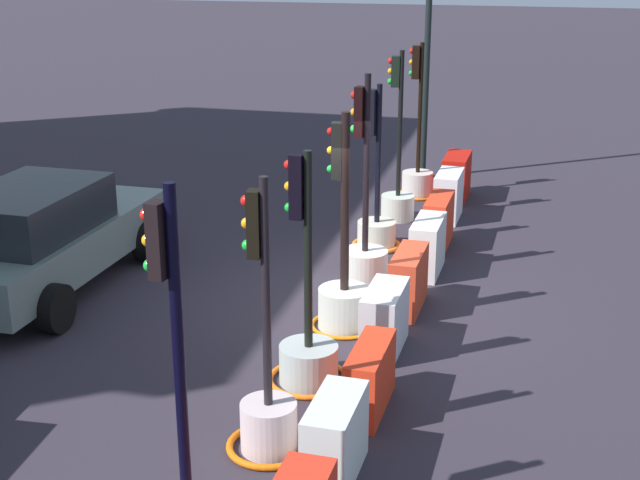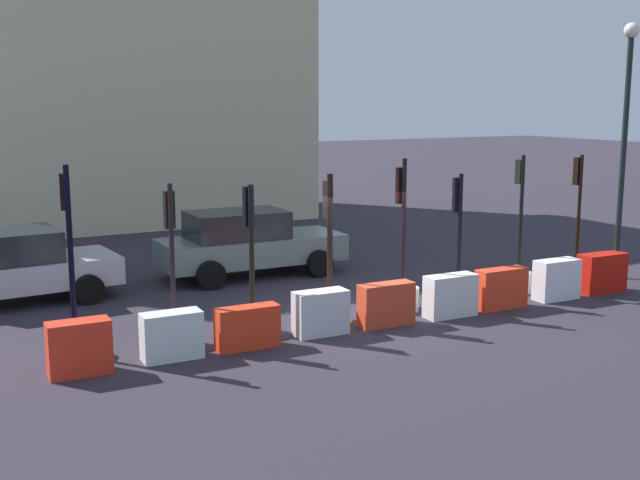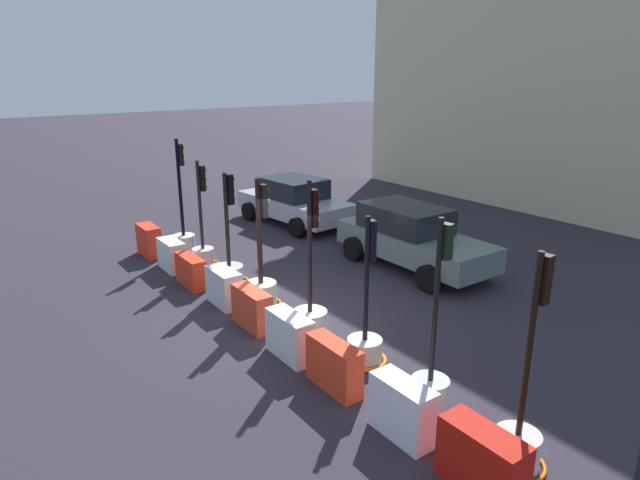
{
  "view_description": "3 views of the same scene",
  "coord_description": "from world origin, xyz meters",
  "px_view_note": "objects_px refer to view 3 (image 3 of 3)",
  "views": [
    {
      "loc": [
        -11.67,
        -2.58,
        5.04
      ],
      "look_at": [
        -1.47,
        0.03,
        1.44
      ],
      "focal_mm": 49.86,
      "sensor_mm": 36.0,
      "label": 1
    },
    {
      "loc": [
        -8.18,
        -13.35,
        4.37
      ],
      "look_at": [
        -1.13,
        -0.23,
        1.7
      ],
      "focal_mm": 44.13,
      "sensor_mm": 36.0,
      "label": 2
    },
    {
      "loc": [
        9.25,
        -6.08,
        5.21
      ],
      "look_at": [
        0.27,
        0.68,
        1.7
      ],
      "focal_mm": 30.94,
      "sensor_mm": 36.0,
      "label": 3
    }
  ],
  "objects_px": {
    "construction_barrier_6": "(334,366)",
    "car_grey_saloon": "(412,237)",
    "construction_barrier_3": "(224,287)",
    "traffic_light_1": "(203,251)",
    "traffic_light_0": "(183,231)",
    "traffic_light_4": "(310,308)",
    "traffic_light_5": "(365,340)",
    "construction_barrier_5": "(290,336)",
    "traffic_light_7": "(519,434)",
    "car_silver_hatchback": "(294,201)",
    "construction_barrier_8": "(482,461)",
    "construction_barrier_0": "(149,240)",
    "construction_barrier_1": "(172,255)",
    "traffic_light_3": "(261,285)",
    "traffic_light_2": "(229,267)",
    "construction_barrier_4": "(252,309)",
    "traffic_light_6": "(431,373)",
    "construction_barrier_2": "(191,271)",
    "construction_barrier_7": "(402,409)"
  },
  "relations": [
    {
      "from": "construction_barrier_6",
      "to": "car_grey_saloon",
      "type": "height_order",
      "value": "car_grey_saloon"
    },
    {
      "from": "construction_barrier_3",
      "to": "traffic_light_1",
      "type": "bearing_deg",
      "value": 164.27
    },
    {
      "from": "traffic_light_0",
      "to": "traffic_light_4",
      "type": "bearing_deg",
      "value": -1.48
    },
    {
      "from": "traffic_light_5",
      "to": "construction_barrier_5",
      "type": "bearing_deg",
      "value": -134.04
    },
    {
      "from": "traffic_light_7",
      "to": "car_silver_hatchback",
      "type": "height_order",
      "value": "traffic_light_7"
    },
    {
      "from": "car_silver_hatchback",
      "to": "construction_barrier_8",
      "type": "bearing_deg",
      "value": -24.09
    },
    {
      "from": "construction_barrier_0",
      "to": "construction_barrier_1",
      "type": "height_order",
      "value": "construction_barrier_0"
    },
    {
      "from": "construction_barrier_0",
      "to": "car_silver_hatchback",
      "type": "height_order",
      "value": "car_silver_hatchback"
    },
    {
      "from": "traffic_light_1",
      "to": "traffic_light_3",
      "type": "relative_size",
      "value": 0.99
    },
    {
      "from": "traffic_light_2",
      "to": "construction_barrier_3",
      "type": "bearing_deg",
      "value": -33.67
    },
    {
      "from": "traffic_light_4",
      "to": "construction_barrier_8",
      "type": "distance_m",
      "value": 4.99
    },
    {
      "from": "traffic_light_0",
      "to": "construction_barrier_8",
      "type": "xyz_separation_m",
      "value": [
        11.57,
        -1.05,
        -0.13
      ]
    },
    {
      "from": "traffic_light_3",
      "to": "traffic_light_7",
      "type": "relative_size",
      "value": 0.95
    },
    {
      "from": "traffic_light_0",
      "to": "car_silver_hatchback",
      "type": "distance_m",
      "value": 4.37
    },
    {
      "from": "traffic_light_2",
      "to": "construction_barrier_4",
      "type": "xyz_separation_m",
      "value": [
        2.49,
        -0.8,
        -0.02
      ]
    },
    {
      "from": "traffic_light_6",
      "to": "construction_barrier_8",
      "type": "relative_size",
      "value": 2.71
    },
    {
      "from": "traffic_light_6",
      "to": "traffic_light_2",
      "type": "bearing_deg",
      "value": -179.46
    },
    {
      "from": "traffic_light_6",
      "to": "construction_barrier_8",
      "type": "height_order",
      "value": "traffic_light_6"
    },
    {
      "from": "traffic_light_7",
      "to": "construction_barrier_2",
      "type": "height_order",
      "value": "traffic_light_7"
    },
    {
      "from": "traffic_light_2",
      "to": "traffic_light_5",
      "type": "xyz_separation_m",
      "value": [
        4.98,
        0.14,
        -0.01
      ]
    },
    {
      "from": "construction_barrier_0",
      "to": "construction_barrier_5",
      "type": "bearing_deg",
      "value": -0.41
    },
    {
      "from": "construction_barrier_6",
      "to": "construction_barrier_7",
      "type": "relative_size",
      "value": 1.1
    },
    {
      "from": "traffic_light_1",
      "to": "traffic_light_2",
      "type": "height_order",
      "value": "traffic_light_1"
    },
    {
      "from": "traffic_light_3",
      "to": "construction_barrier_0",
      "type": "height_order",
      "value": "traffic_light_3"
    },
    {
      "from": "construction_barrier_6",
      "to": "traffic_light_5",
      "type": "bearing_deg",
      "value": 109.41
    },
    {
      "from": "traffic_light_6",
      "to": "car_silver_hatchback",
      "type": "relative_size",
      "value": 0.69
    },
    {
      "from": "traffic_light_1",
      "to": "construction_barrier_2",
      "type": "height_order",
      "value": "traffic_light_1"
    },
    {
      "from": "construction_barrier_1",
      "to": "construction_barrier_5",
      "type": "xyz_separation_m",
      "value": [
        5.82,
        -0.1,
        0.02
      ]
    },
    {
      "from": "traffic_light_2",
      "to": "construction_barrier_1",
      "type": "relative_size",
      "value": 2.75
    },
    {
      "from": "traffic_light_0",
      "to": "construction_barrier_5",
      "type": "height_order",
      "value": "traffic_light_0"
    },
    {
      "from": "traffic_light_6",
      "to": "construction_barrier_6",
      "type": "relative_size",
      "value": 2.73
    },
    {
      "from": "construction_barrier_8",
      "to": "car_grey_saloon",
      "type": "relative_size",
      "value": 0.25
    },
    {
      "from": "construction_barrier_0",
      "to": "construction_barrier_5",
      "type": "relative_size",
      "value": 0.9
    },
    {
      "from": "construction_barrier_2",
      "to": "construction_barrier_1",
      "type": "bearing_deg",
      "value": 177.04
    },
    {
      "from": "construction_barrier_8",
      "to": "traffic_light_3",
      "type": "bearing_deg",
      "value": 173.23
    },
    {
      "from": "traffic_light_0",
      "to": "construction_barrier_4",
      "type": "height_order",
      "value": "traffic_light_0"
    },
    {
      "from": "construction_barrier_1",
      "to": "construction_barrier_8",
      "type": "xyz_separation_m",
      "value": [
        10.15,
        -0.09,
        0.04
      ]
    },
    {
      "from": "construction_barrier_1",
      "to": "construction_barrier_8",
      "type": "bearing_deg",
      "value": -0.49
    },
    {
      "from": "traffic_light_7",
      "to": "construction_barrier_3",
      "type": "xyz_separation_m",
      "value": [
        -7.24,
        -0.66,
        -0.07
      ]
    },
    {
      "from": "traffic_light_1",
      "to": "construction_barrier_1",
      "type": "bearing_deg",
      "value": -110.67
    },
    {
      "from": "traffic_light_2",
      "to": "construction_barrier_7",
      "type": "xyz_separation_m",
      "value": [
        6.93,
        -0.86,
        0.0
      ]
    },
    {
      "from": "traffic_light_5",
      "to": "construction_barrier_3",
      "type": "distance_m",
      "value": 3.99
    },
    {
      "from": "traffic_light_1",
      "to": "traffic_light_2",
      "type": "relative_size",
      "value": 1.03
    },
    {
      "from": "traffic_light_6",
      "to": "construction_barrier_4",
      "type": "xyz_separation_m",
      "value": [
        -4.16,
        -0.87,
        -0.16
      ]
    },
    {
      "from": "traffic_light_0",
      "to": "traffic_light_3",
      "type": "xyz_separation_m",
      "value": [
        4.87,
        -0.26,
        -0.09
      ]
    },
    {
      "from": "traffic_light_6",
      "to": "car_silver_hatchback",
      "type": "xyz_separation_m",
      "value": [
        -10.37,
        4.47,
        0.21
      ]
    },
    {
      "from": "traffic_light_1",
      "to": "construction_barrier_8",
      "type": "bearing_deg",
      "value": -5.03
    },
    {
      "from": "car_silver_hatchback",
      "to": "construction_barrier_3",
      "type": "bearing_deg",
      "value": -47.57
    },
    {
      "from": "traffic_light_1",
      "to": "car_silver_hatchback",
      "type": "distance_m",
      "value": 5.04
    },
    {
      "from": "traffic_light_6",
      "to": "car_grey_saloon",
      "type": "distance_m",
      "value": 6.58
    }
  ]
}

